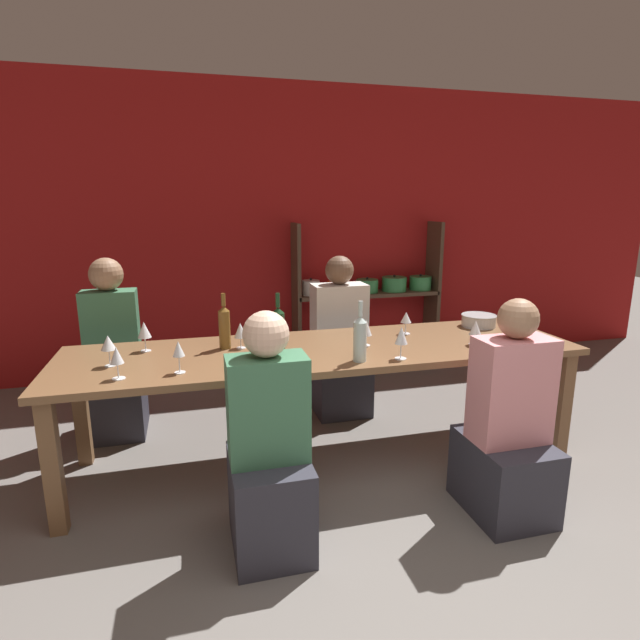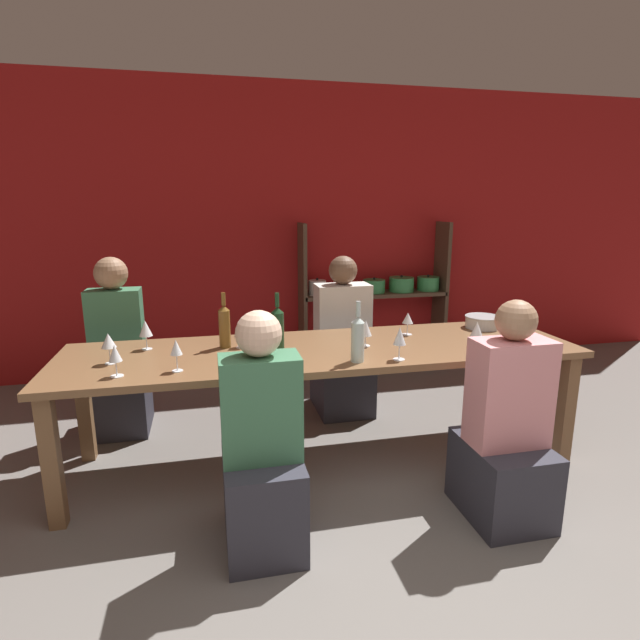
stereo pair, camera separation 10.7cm
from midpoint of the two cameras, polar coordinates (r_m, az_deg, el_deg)
The scene contains 21 objects.
wall_back_red at distance 4.86m, azimuth -4.43°, elevation 10.09°, with size 8.80×0.06×2.70m.
shelf_unit at distance 5.02m, azimuth 7.14°, elevation 0.88°, with size 1.47×0.30×1.43m.
dining_table at distance 3.06m, azimuth 1.42°, elevation -4.52°, with size 3.10×0.87×0.75m.
mixing_bowl at distance 3.71m, azimuth 18.88°, elevation -0.14°, with size 0.25×0.25×0.09m.
wine_bottle_green at distance 2.99m, azimuth -3.85°, elevation -0.79°, with size 0.08×0.08×0.34m.
wine_bottle_dark at distance 2.75m, azimuth 5.45°, elevation -2.07°, with size 0.07×0.07×0.34m.
wine_bottle_amber at distance 3.06m, azimuth -9.87°, elevation -0.62°, with size 0.07×0.07×0.34m.
wine_glass_empty_a at distance 3.37m, azimuth 10.90°, elevation 0.14°, with size 0.07×0.07×0.15m.
wine_glass_white_a at distance 2.67m, azimuth -15.02°, elevation -3.18°, with size 0.06×0.06×0.17m.
wine_glass_white_b at distance 2.69m, azimuth -21.33°, elevation -3.69°, with size 0.07×0.07×0.17m.
wine_glass_empty_b at distance 3.04m, azimuth -8.11°, elevation -1.13°, with size 0.08×0.08×0.16m.
wine_glass_red_a at distance 3.20m, azimuth 18.41°, elevation -1.10°, with size 0.08×0.08×0.16m.
wine_glass_empty_c at distance 3.13m, azimuth -18.40°, elevation -0.96°, with size 0.08×0.08×0.18m.
wine_glass_red_b at distance 3.06m, azimuth 6.24°, elevation -0.99°, with size 0.08×0.08×0.17m.
wine_glass_white_c at distance 2.66m, azimuth -4.46°, elevation -2.97°, with size 0.08×0.08×0.16m.
wine_glass_red_c at distance 2.81m, azimuth 10.18°, elevation -1.95°, with size 0.07×0.07×0.19m.
wine_glass_red_d at distance 2.91m, azimuth -22.06°, elevation -2.30°, with size 0.08×0.08×0.17m.
person_near_a at distance 2.82m, azimuth 21.46°, elevation -12.67°, with size 0.39×0.48×1.16m.
person_far_a at distance 3.93m, azimuth 3.33°, elevation -4.01°, with size 0.41×0.52×1.23m.
person_near_b at distance 2.42m, azimuth -5.29°, elevation -15.96°, with size 0.36×0.45×1.16m.
person_far_b at distance 3.82m, azimuth -21.16°, elevation -4.97°, with size 0.36×0.45×1.26m.
Camera 2 is at (-0.66, -0.99, 1.61)m, focal length 28.00 mm.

